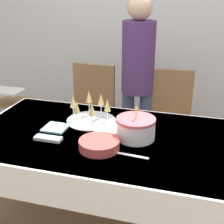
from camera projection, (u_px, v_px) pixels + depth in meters
name	position (u px, v px, depth m)	size (l,w,h in m)	color
wall_back	(150.00, 14.00, 3.34)	(8.00, 0.05, 2.70)	silver
dining_table	(99.00, 149.00, 2.01)	(1.63, 0.97, 0.76)	white
dining_chair_far_left	(90.00, 113.00, 2.86)	(0.45, 0.45, 0.98)	olive
dining_chair_far_right	(167.00, 122.00, 2.68)	(0.46, 0.46, 0.98)	olive
birthday_cake	(136.00, 128.00, 1.90)	(0.24, 0.24, 0.21)	white
champagne_tray	(90.00, 111.00, 2.13)	(0.34, 0.34, 0.18)	silver
plate_stack_main	(99.00, 145.00, 1.79)	(0.23, 0.23, 0.06)	#CC4C47
plate_stack_dessert	(108.00, 130.00, 2.00)	(0.20, 0.20, 0.03)	white
cake_knife	(123.00, 154.00, 1.74)	(0.30, 0.05, 0.00)	silver
fork_pile	(48.00, 138.00, 1.90)	(0.17, 0.06, 0.02)	silver
napkin_pile	(56.00, 128.00, 2.05)	(0.15, 0.15, 0.01)	#8CC6E0
person_standing	(138.00, 71.00, 2.68)	(0.28, 0.28, 1.57)	#3F4C72
high_chair	(13.00, 109.00, 3.12)	(0.33, 0.35, 0.71)	olive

